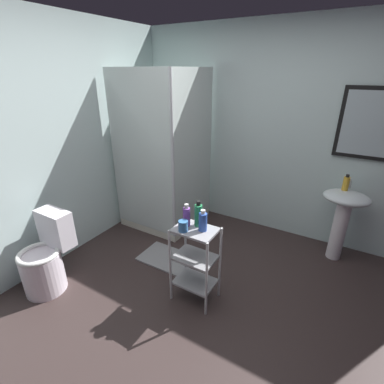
{
  "coord_description": "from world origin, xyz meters",
  "views": [
    {
      "loc": [
        0.83,
        -1.59,
        1.98
      ],
      "look_at": [
        -0.47,
        0.61,
        0.85
      ],
      "focal_mm": 26.25,
      "sensor_mm": 36.0,
      "label": 1
    }
  ],
  "objects_px": {
    "storage_cart": "(195,259)",
    "rinse_cup": "(183,226)",
    "body_wash_bottle_green": "(198,215)",
    "bath_mat": "(167,258)",
    "shampoo_bottle_blue": "(203,221)",
    "toilet": "(46,259)",
    "pedestal_sink": "(343,212)",
    "hand_soap_bottle": "(346,183)",
    "conditioner_bottle_purple": "(187,216)",
    "shower_stall": "(167,193)"
  },
  "relations": [
    {
      "from": "pedestal_sink",
      "to": "rinse_cup",
      "type": "relative_size",
      "value": 8.53
    },
    {
      "from": "storage_cart",
      "to": "hand_soap_bottle",
      "type": "relative_size",
      "value": 4.28
    },
    {
      "from": "toilet",
      "to": "shampoo_bottle_blue",
      "type": "distance_m",
      "value": 1.57
    },
    {
      "from": "shower_stall",
      "to": "toilet",
      "type": "xyz_separation_m",
      "value": [
        -0.28,
        -1.6,
        -0.15
      ]
    },
    {
      "from": "storage_cart",
      "to": "conditioner_bottle_purple",
      "type": "xyz_separation_m",
      "value": [
        -0.09,
        0.01,
        0.39
      ]
    },
    {
      "from": "storage_cart",
      "to": "shampoo_bottle_blue",
      "type": "distance_m",
      "value": 0.39
    },
    {
      "from": "conditioner_bottle_purple",
      "to": "bath_mat",
      "type": "bearing_deg",
      "value": 145.36
    },
    {
      "from": "pedestal_sink",
      "to": "bath_mat",
      "type": "relative_size",
      "value": 1.35
    },
    {
      "from": "pedestal_sink",
      "to": "shampoo_bottle_blue",
      "type": "relative_size",
      "value": 4.27
    },
    {
      "from": "body_wash_bottle_green",
      "to": "bath_mat",
      "type": "distance_m",
      "value": 1.04
    },
    {
      "from": "shampoo_bottle_blue",
      "to": "bath_mat",
      "type": "relative_size",
      "value": 0.32
    },
    {
      "from": "storage_cart",
      "to": "body_wash_bottle_green",
      "type": "height_order",
      "value": "body_wash_bottle_green"
    },
    {
      "from": "shampoo_bottle_blue",
      "to": "bath_mat",
      "type": "distance_m",
      "value": 1.08
    },
    {
      "from": "pedestal_sink",
      "to": "conditioner_bottle_purple",
      "type": "distance_m",
      "value": 1.77
    },
    {
      "from": "hand_soap_bottle",
      "to": "rinse_cup",
      "type": "height_order",
      "value": "hand_soap_bottle"
    },
    {
      "from": "storage_cart",
      "to": "rinse_cup",
      "type": "distance_m",
      "value": 0.37
    },
    {
      "from": "shower_stall",
      "to": "storage_cart",
      "type": "xyz_separation_m",
      "value": [
        1.02,
        -1.01,
        -0.03
      ]
    },
    {
      "from": "storage_cart",
      "to": "conditioner_bottle_purple",
      "type": "height_order",
      "value": "conditioner_bottle_purple"
    },
    {
      "from": "shampoo_bottle_blue",
      "to": "rinse_cup",
      "type": "distance_m",
      "value": 0.17
    },
    {
      "from": "toilet",
      "to": "body_wash_bottle_green",
      "type": "bearing_deg",
      "value": 27.18
    },
    {
      "from": "hand_soap_bottle",
      "to": "bath_mat",
      "type": "relative_size",
      "value": 0.29
    },
    {
      "from": "rinse_cup",
      "to": "bath_mat",
      "type": "distance_m",
      "value": 1.01
    },
    {
      "from": "shower_stall",
      "to": "bath_mat",
      "type": "distance_m",
      "value": 0.93
    },
    {
      "from": "hand_soap_bottle",
      "to": "rinse_cup",
      "type": "bearing_deg",
      "value": -126.85
    },
    {
      "from": "storage_cart",
      "to": "shampoo_bottle_blue",
      "type": "bearing_deg",
      "value": 15.21
    },
    {
      "from": "toilet",
      "to": "hand_soap_bottle",
      "type": "height_order",
      "value": "hand_soap_bottle"
    },
    {
      "from": "conditioner_bottle_purple",
      "to": "toilet",
      "type": "bearing_deg",
      "value": -153.14
    },
    {
      "from": "bath_mat",
      "to": "toilet",
      "type": "bearing_deg",
      "value": -128.23
    },
    {
      "from": "shower_stall",
      "to": "shampoo_bottle_blue",
      "type": "distance_m",
      "value": 1.51
    },
    {
      "from": "storage_cart",
      "to": "hand_soap_bottle",
      "type": "xyz_separation_m",
      "value": [
        1.02,
        1.38,
        0.45
      ]
    },
    {
      "from": "conditioner_bottle_purple",
      "to": "rinse_cup",
      "type": "xyz_separation_m",
      "value": [
        0.02,
        -0.09,
        -0.04
      ]
    },
    {
      "from": "body_wash_bottle_green",
      "to": "bath_mat",
      "type": "relative_size",
      "value": 0.39
    },
    {
      "from": "rinse_cup",
      "to": "bath_mat",
      "type": "xyz_separation_m",
      "value": [
        -0.49,
        0.41,
        -0.78
      ]
    },
    {
      "from": "pedestal_sink",
      "to": "body_wash_bottle_green",
      "type": "distance_m",
      "value": 1.68
    },
    {
      "from": "shower_stall",
      "to": "hand_soap_bottle",
      "type": "xyz_separation_m",
      "value": [
        2.03,
        0.37,
        0.42
      ]
    },
    {
      "from": "shower_stall",
      "to": "conditioner_bottle_purple",
      "type": "height_order",
      "value": "shower_stall"
    },
    {
      "from": "storage_cart",
      "to": "rinse_cup",
      "type": "relative_size",
      "value": 7.79
    },
    {
      "from": "pedestal_sink",
      "to": "hand_soap_bottle",
      "type": "relative_size",
      "value": 4.69
    },
    {
      "from": "pedestal_sink",
      "to": "shower_stall",
      "type": "bearing_deg",
      "value": -170.83
    },
    {
      "from": "body_wash_bottle_green",
      "to": "storage_cart",
      "type": "bearing_deg",
      "value": -82.3
    },
    {
      "from": "storage_cart",
      "to": "rinse_cup",
      "type": "height_order",
      "value": "rinse_cup"
    },
    {
      "from": "pedestal_sink",
      "to": "rinse_cup",
      "type": "height_order",
      "value": "rinse_cup"
    },
    {
      "from": "rinse_cup",
      "to": "shower_stall",
      "type": "bearing_deg",
      "value": 131.11
    },
    {
      "from": "hand_soap_bottle",
      "to": "bath_mat",
      "type": "bearing_deg",
      "value": -146.57
    },
    {
      "from": "hand_soap_bottle",
      "to": "shampoo_bottle_blue",
      "type": "height_order",
      "value": "hand_soap_bottle"
    },
    {
      "from": "conditioner_bottle_purple",
      "to": "shampoo_bottle_blue",
      "type": "height_order",
      "value": "conditioner_bottle_purple"
    },
    {
      "from": "pedestal_sink",
      "to": "conditioner_bottle_purple",
      "type": "relative_size",
      "value": 3.96
    },
    {
      "from": "toilet",
      "to": "rinse_cup",
      "type": "distance_m",
      "value": 1.41
    },
    {
      "from": "conditioner_bottle_purple",
      "to": "body_wash_bottle_green",
      "type": "relative_size",
      "value": 0.88
    },
    {
      "from": "body_wash_bottle_green",
      "to": "pedestal_sink",
      "type": "bearing_deg",
      "value": 50.17
    }
  ]
}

